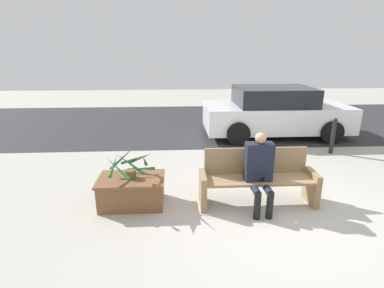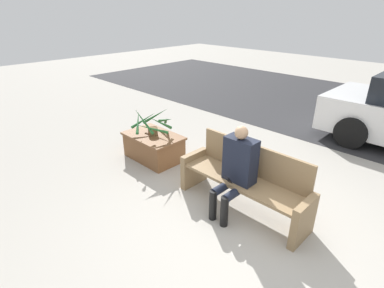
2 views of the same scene
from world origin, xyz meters
The scene contains 6 objects.
ground_plane centered at (0.00, 0.00, 0.00)m, with size 30.00×30.00×0.00m, color #ADA89E.
road_surface centered at (0.00, 6.17, 0.00)m, with size 20.00×6.00×0.01m, color #2D2D30.
bench centered at (-0.29, 0.40, 0.43)m, with size 1.89×0.50×0.90m.
person_seated centered at (-0.32, 0.22, 0.68)m, with size 0.42×0.57×1.24m.
planter_box centered at (-2.34, 0.45, 0.25)m, with size 1.06×0.69×0.47m.
potted_plant centered at (-2.33, 0.46, 0.68)m, with size 0.78×0.76×0.53m.
Camera 2 is at (1.66, -2.58, 2.57)m, focal length 28.00 mm.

